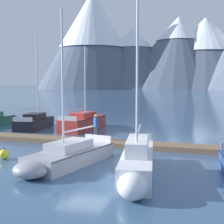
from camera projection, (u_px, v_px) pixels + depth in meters
ground_plane at (84, 158)px, 18.32m from camera, size 700.00×700.00×0.00m
mountain_west_summit at (93, 37)px, 211.12m from camera, size 69.09×69.09×60.48m
mountain_central_massif at (133, 57)px, 212.20m from camera, size 65.17×65.17×38.64m
mountain_shoulder_ridge at (178, 52)px, 210.00m from camera, size 79.18×79.18×44.51m
mountain_east_summit at (205, 51)px, 209.91m from camera, size 86.31×86.31×43.94m
dock at (104, 143)px, 22.15m from camera, size 29.71×4.00×0.30m
sailboat_second_berth at (37, 122)px, 30.47m from camera, size 2.27×6.33×8.26m
sailboat_mid_dock_port at (85, 122)px, 29.59m from camera, size 2.56×6.67×7.19m
sailboat_mid_dock_starboard at (66, 156)px, 16.55m from camera, size 3.22×6.52×7.55m
sailboat_far_berth at (137, 162)px, 14.66m from camera, size 2.17×7.24×7.85m
person_on_dock at (96, 125)px, 22.46m from camera, size 0.41×0.47×1.69m
mooring_buoy_channel_marker at (4, 154)px, 18.04m from camera, size 0.54×0.54×0.62m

